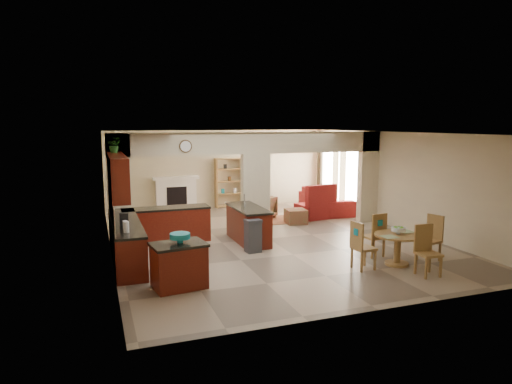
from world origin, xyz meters
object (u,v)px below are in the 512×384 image
object	(u,v)px
dining_table	(398,244)
sofa	(326,200)
armchair	(261,207)
kitchen_island	(179,265)

from	to	relation	value
dining_table	sofa	world-z (taller)	sofa
dining_table	armchair	distance (m)	5.71
dining_table	armchair	bearing A→B (deg)	100.69
kitchen_island	dining_table	xyz separation A→B (m)	(4.70, -0.22, 0.04)
kitchen_island	armchair	xyz separation A→B (m)	(3.64, 5.40, -0.07)
dining_table	sofa	distance (m)	6.17
sofa	dining_table	bearing A→B (deg)	170.38
dining_table	armchair	world-z (taller)	armchair
dining_table	sofa	xyz separation A→B (m)	(1.49, 5.98, -0.08)
armchair	kitchen_island	bearing A→B (deg)	23.25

